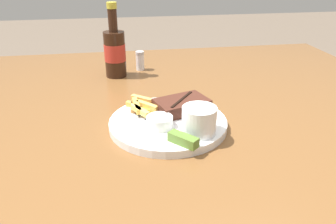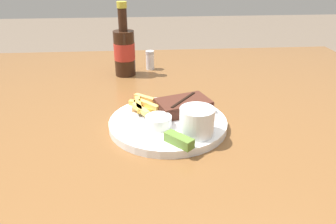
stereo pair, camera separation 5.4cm
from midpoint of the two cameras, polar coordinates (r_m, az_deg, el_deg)
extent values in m
cube|color=brown|center=(0.77, -2.00, -3.92)|extent=(1.48, 1.36, 0.04)
cylinder|color=brown|center=(1.68, 19.03, -2.72)|extent=(0.06, 0.06, 0.72)
cylinder|color=white|center=(0.76, -2.03, -2.15)|extent=(0.27, 0.27, 0.01)
cylinder|color=white|center=(0.75, -2.04, -1.54)|extent=(0.27, 0.27, 0.00)
cube|color=#472319|center=(0.79, 0.45, 1.18)|extent=(0.14, 0.11, 0.03)
cube|color=black|center=(0.78, 0.46, 2.21)|extent=(0.07, 0.09, 0.00)
cube|color=#EFB04B|center=(0.82, -7.12, 1.24)|extent=(0.06, 0.03, 0.01)
cube|color=gold|center=(0.79, -2.99, 0.58)|extent=(0.04, 0.08, 0.01)
cube|color=gold|center=(0.79, -7.42, 1.10)|extent=(0.02, 0.08, 0.01)
cube|color=#EFBB53|center=(0.79, -5.62, 1.09)|extent=(0.05, 0.05, 0.01)
cube|color=yellow|center=(0.78, -4.85, 0.12)|extent=(0.05, 0.02, 0.01)
cube|color=#E8A753|center=(0.82, -6.45, 2.21)|extent=(0.05, 0.05, 0.01)
cube|color=#ECA35B|center=(0.81, -7.95, 0.88)|extent=(0.02, 0.05, 0.01)
cube|color=gold|center=(0.82, -5.64, 1.26)|extent=(0.07, 0.06, 0.01)
cube|color=#E6B858|center=(0.76, -6.88, 0.20)|extent=(0.04, 0.06, 0.01)
cylinder|color=white|center=(0.69, 3.22, -1.50)|extent=(0.07, 0.07, 0.06)
cylinder|color=beige|center=(0.68, 3.26, 0.26)|extent=(0.07, 0.07, 0.01)
cylinder|color=silver|center=(0.72, -3.60, -1.77)|extent=(0.06, 0.06, 0.02)
cylinder|color=#C67A4C|center=(0.71, -3.62, -1.10)|extent=(0.05, 0.05, 0.01)
cube|color=#567A2D|center=(0.65, 0.31, -4.87)|extent=(0.06, 0.06, 0.02)
cube|color=#B7B7BC|center=(0.77, -8.03, -0.90)|extent=(0.10, 0.04, 0.00)
cube|color=#B7B7BC|center=(0.75, -3.10, -1.38)|extent=(0.03, 0.01, 0.00)
cube|color=#B7B7BC|center=(0.75, -3.04, -1.22)|extent=(0.03, 0.01, 0.00)
cube|color=#B7B7BC|center=(0.76, -2.97, -1.07)|extent=(0.03, 0.01, 0.00)
cube|color=#B7B7BC|center=(0.82, -1.17, 1.05)|extent=(0.05, 0.11, 0.00)
cube|color=black|center=(0.74, -2.19, -1.41)|extent=(0.03, 0.06, 0.01)
cylinder|color=black|center=(1.08, -10.63, 9.81)|extent=(0.07, 0.07, 0.14)
cylinder|color=#B22D23|center=(1.08, -10.66, 10.18)|extent=(0.07, 0.07, 0.05)
cylinder|color=black|center=(1.06, -11.12, 15.39)|extent=(0.03, 0.03, 0.07)
cylinder|color=gold|center=(1.05, -11.33, 17.76)|extent=(0.03, 0.03, 0.02)
cylinder|color=white|center=(1.14, -6.23, 8.62)|extent=(0.03, 0.03, 0.05)
cylinder|color=#B7B7BC|center=(1.13, -6.31, 10.19)|extent=(0.03, 0.03, 0.01)
camera|label=1|loc=(0.03, -92.07, -1.00)|focal=35.00mm
camera|label=2|loc=(0.03, 87.93, 1.00)|focal=35.00mm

